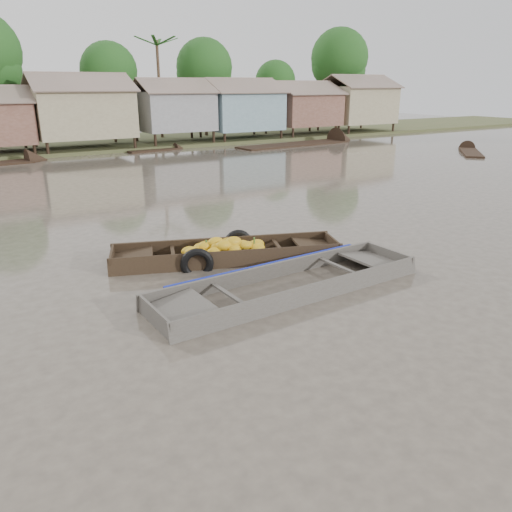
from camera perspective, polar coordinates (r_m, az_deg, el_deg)
ground at (r=11.33m, az=4.57°, el=-4.95°), size 120.00×120.00×0.00m
riverbank at (r=41.25m, az=-19.42°, el=15.91°), size 120.00×12.47×10.22m
banana_boat at (r=13.74m, az=-3.78°, el=0.33°), size 6.39×3.53×0.90m
viewer_boat at (r=11.78m, az=3.75°, el=-3.70°), size 6.89×2.02×0.55m
distant_boats at (r=35.34m, az=-7.55°, el=11.34°), size 47.88×15.60×0.35m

